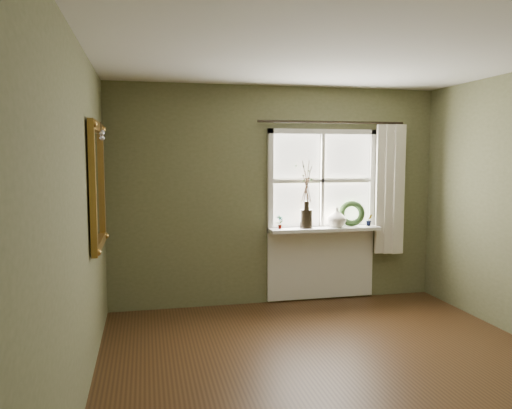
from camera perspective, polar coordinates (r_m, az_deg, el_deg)
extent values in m
plane|color=#3F2613|center=(4.23, 10.85, -19.38)|extent=(4.50, 4.50, 0.00)
plane|color=silver|center=(3.93, 11.57, 17.54)|extent=(4.50, 4.50, 0.00)
cube|color=#656643|center=(6.04, 2.39, 1.02)|extent=(4.00, 0.10, 2.60)
cube|color=#656643|center=(3.58, -20.45, -2.46)|extent=(0.10, 4.50, 2.60)
cube|color=white|center=(6.17, 7.51, -2.75)|extent=(1.36, 0.06, 0.06)
cube|color=white|center=(6.11, 7.65, 8.26)|extent=(1.36, 0.06, 0.06)
cube|color=white|center=(5.92, 1.66, 2.68)|extent=(0.06, 0.06, 1.24)
cube|color=white|center=(6.37, 13.09, 2.74)|extent=(0.06, 0.06, 1.24)
cube|color=white|center=(6.11, 7.58, 2.73)|extent=(1.24, 0.05, 0.04)
cube|color=white|center=(6.11, 7.58, 2.73)|extent=(0.04, 0.05, 1.12)
cube|color=white|center=(6.03, 4.62, 5.52)|extent=(0.59, 0.01, 0.53)
cube|color=white|center=(6.25, 10.35, 5.45)|extent=(0.59, 0.01, 0.53)
cube|color=white|center=(6.06, 4.58, -0.07)|extent=(0.59, 0.01, 0.53)
cube|color=white|center=(6.28, 10.26, 0.06)|extent=(0.59, 0.01, 0.53)
cube|color=white|center=(6.08, 7.84, -2.79)|extent=(1.36, 0.26, 0.04)
cube|color=white|center=(6.26, 7.43, -6.64)|extent=(1.36, 0.04, 0.88)
cylinder|color=black|center=(5.98, 5.76, -1.63)|extent=(0.18, 0.18, 0.22)
imported|color=beige|center=(6.11, 9.22, -1.45)|extent=(0.25, 0.25, 0.24)
torus|color=#263F1C|center=(6.23, 10.87, -1.33)|extent=(0.35, 0.26, 0.33)
imported|color=#263F1C|center=(5.89, 2.73, -2.01)|extent=(0.10, 0.09, 0.16)
imported|color=#263F1C|center=(6.29, 12.81, -1.74)|extent=(0.09, 0.07, 0.15)
cube|color=silver|center=(6.38, 14.96, 1.67)|extent=(0.36, 0.12, 1.59)
cylinder|color=black|center=(6.11, 8.72, 9.28)|extent=(1.84, 0.03, 0.03)
cube|color=white|center=(4.59, -17.77, 2.06)|extent=(0.02, 0.77, 0.95)
cube|color=olive|center=(4.59, -17.83, 8.49)|extent=(0.05, 0.93, 0.08)
cube|color=olive|center=(4.65, -17.45, -4.27)|extent=(0.05, 0.93, 0.08)
cube|color=olive|center=(4.17, -18.15, 1.72)|extent=(0.05, 0.08, 0.95)
cube|color=olive|center=(5.01, -17.22, 2.35)|extent=(0.05, 0.08, 0.95)
sphere|color=silver|center=(4.55, -17.21, 7.78)|extent=(0.04, 0.04, 0.04)
sphere|color=silver|center=(4.58, -17.17, 7.26)|extent=(0.04, 0.04, 0.04)
sphere|color=silver|center=(4.61, -17.16, 7.87)|extent=(0.04, 0.04, 0.04)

